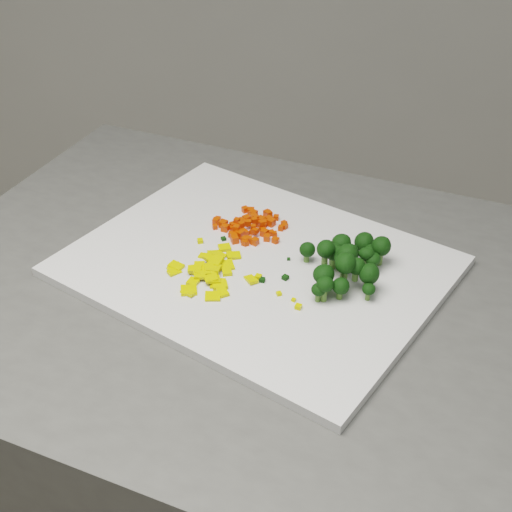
# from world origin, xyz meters

# --- Properties ---
(counter_block) EXTENTS (1.10, 0.90, 0.90)m
(counter_block) POSITION_xyz_m (-0.11, 0.57, 0.45)
(counter_block) COLOR #4E4F4C
(counter_block) RESTS_ON ground
(cutting_board) EXTENTS (0.58, 0.53, 0.01)m
(cutting_board) POSITION_xyz_m (-0.14, 0.61, 0.91)
(cutting_board) COLOR silver
(cutting_board) RESTS_ON counter_block
(carrot_pile) EXTENTS (0.10, 0.10, 0.03)m
(carrot_pile) POSITION_xyz_m (-0.16, 0.68, 0.93)
(carrot_pile) COLOR red
(carrot_pile) RESTS_ON cutting_board
(pepper_pile) EXTENTS (0.12, 0.12, 0.02)m
(pepper_pile) POSITION_xyz_m (-0.20, 0.58, 0.92)
(pepper_pile) COLOR #D9C40B
(pepper_pile) RESTS_ON cutting_board
(broccoli_pile) EXTENTS (0.12, 0.12, 0.06)m
(broccoli_pile) POSITION_xyz_m (-0.03, 0.59, 0.94)
(broccoli_pile) COLOR black
(broccoli_pile) RESTS_ON cutting_board
(carrot_cube_0) EXTENTS (0.01, 0.01, 0.01)m
(carrot_cube_0) POSITION_xyz_m (-0.16, 0.72, 0.92)
(carrot_cube_0) COLOR red
(carrot_cube_0) RESTS_ON carrot_pile
(carrot_cube_1) EXTENTS (0.01, 0.01, 0.01)m
(carrot_cube_1) POSITION_xyz_m (-0.16, 0.72, 0.92)
(carrot_cube_1) COLOR red
(carrot_cube_1) RESTS_ON carrot_pile
(carrot_cube_2) EXTENTS (0.01, 0.01, 0.01)m
(carrot_cube_2) POSITION_xyz_m (-0.16, 0.68, 0.92)
(carrot_cube_2) COLOR red
(carrot_cube_2) RESTS_ON carrot_pile
(carrot_cube_3) EXTENTS (0.01, 0.01, 0.01)m
(carrot_cube_3) POSITION_xyz_m (-0.17, 0.68, 0.92)
(carrot_cube_3) COLOR red
(carrot_cube_3) RESTS_ON carrot_pile
(carrot_cube_4) EXTENTS (0.01, 0.01, 0.01)m
(carrot_cube_4) POSITION_xyz_m (-0.15, 0.67, 0.92)
(carrot_cube_4) COLOR red
(carrot_cube_4) RESTS_ON carrot_pile
(carrot_cube_5) EXTENTS (0.01, 0.01, 0.01)m
(carrot_cube_5) POSITION_xyz_m (-0.12, 0.65, 0.92)
(carrot_cube_5) COLOR red
(carrot_cube_5) RESTS_ON carrot_pile
(carrot_cube_6) EXTENTS (0.01, 0.01, 0.01)m
(carrot_cube_6) POSITION_xyz_m (-0.17, 0.67, 0.92)
(carrot_cube_6) COLOR red
(carrot_cube_6) RESTS_ON carrot_pile
(carrot_cube_7) EXTENTS (0.01, 0.01, 0.01)m
(carrot_cube_7) POSITION_xyz_m (-0.18, 0.68, 0.92)
(carrot_cube_7) COLOR red
(carrot_cube_7) RESTS_ON carrot_pile
(carrot_cube_8) EXTENTS (0.01, 0.01, 0.01)m
(carrot_cube_8) POSITION_xyz_m (-0.15, 0.69, 0.92)
(carrot_cube_8) COLOR red
(carrot_cube_8) RESTS_ON carrot_pile
(carrot_cube_9) EXTENTS (0.01, 0.01, 0.01)m
(carrot_cube_9) POSITION_xyz_m (-0.19, 0.67, 0.92)
(carrot_cube_9) COLOR red
(carrot_cube_9) RESTS_ON carrot_pile
(carrot_cube_10) EXTENTS (0.01, 0.01, 0.01)m
(carrot_cube_10) POSITION_xyz_m (-0.16, 0.67, 0.92)
(carrot_cube_10) COLOR red
(carrot_cube_10) RESTS_ON carrot_pile
(carrot_cube_11) EXTENTS (0.01, 0.01, 0.01)m
(carrot_cube_11) POSITION_xyz_m (-0.12, 0.66, 0.92)
(carrot_cube_11) COLOR red
(carrot_cube_11) RESTS_ON carrot_pile
(carrot_cube_12) EXTENTS (0.01, 0.01, 0.01)m
(carrot_cube_12) POSITION_xyz_m (-0.21, 0.69, 0.92)
(carrot_cube_12) COLOR red
(carrot_cube_12) RESTS_ON carrot_pile
(carrot_cube_13) EXTENTS (0.01, 0.01, 0.01)m
(carrot_cube_13) POSITION_xyz_m (-0.14, 0.68, 0.92)
(carrot_cube_13) COLOR red
(carrot_cube_13) RESTS_ON carrot_pile
(carrot_cube_14) EXTENTS (0.01, 0.01, 0.01)m
(carrot_cube_14) POSITION_xyz_m (-0.17, 0.67, 0.92)
(carrot_cube_14) COLOR red
(carrot_cube_14) RESTS_ON carrot_pile
(carrot_cube_15) EXTENTS (0.01, 0.01, 0.01)m
(carrot_cube_15) POSITION_xyz_m (-0.14, 0.69, 0.92)
(carrot_cube_15) COLOR red
(carrot_cube_15) RESTS_ON carrot_pile
(carrot_cube_16) EXTENTS (0.01, 0.01, 0.01)m
(carrot_cube_16) POSITION_xyz_m (-0.11, 0.70, 0.92)
(carrot_cube_16) COLOR red
(carrot_cube_16) RESTS_ON carrot_pile
(carrot_cube_17) EXTENTS (0.01, 0.01, 0.01)m
(carrot_cube_17) POSITION_xyz_m (-0.17, 0.69, 0.92)
(carrot_cube_17) COLOR red
(carrot_cube_17) RESTS_ON carrot_pile
(carrot_cube_18) EXTENTS (0.01, 0.01, 0.01)m
(carrot_cube_18) POSITION_xyz_m (-0.15, 0.66, 0.92)
(carrot_cube_18) COLOR red
(carrot_cube_18) RESTS_ON carrot_pile
(carrot_cube_19) EXTENTS (0.01, 0.01, 0.01)m
(carrot_cube_19) POSITION_xyz_m (-0.21, 0.69, 0.92)
(carrot_cube_19) COLOR red
(carrot_cube_19) RESTS_ON carrot_pile
(carrot_cube_20) EXTENTS (0.01, 0.01, 0.01)m
(carrot_cube_20) POSITION_xyz_m (-0.17, 0.70, 0.92)
(carrot_cube_20) COLOR red
(carrot_cube_20) RESTS_ON carrot_pile
(carrot_cube_21) EXTENTS (0.01, 0.01, 0.01)m
(carrot_cube_21) POSITION_xyz_m (-0.14, 0.67, 0.92)
(carrot_cube_21) COLOR red
(carrot_cube_21) RESTS_ON carrot_pile
(carrot_cube_22) EXTENTS (0.01, 0.01, 0.01)m
(carrot_cube_22) POSITION_xyz_m (-0.17, 0.73, 0.92)
(carrot_cube_22) COLOR red
(carrot_cube_22) RESTS_ON carrot_pile
(carrot_cube_23) EXTENTS (0.01, 0.01, 0.01)m
(carrot_cube_23) POSITION_xyz_m (-0.20, 0.68, 0.92)
(carrot_cube_23) COLOR red
(carrot_cube_23) RESTS_ON carrot_pile
(carrot_cube_24) EXTENTS (0.01, 0.01, 0.01)m
(carrot_cube_24) POSITION_xyz_m (-0.13, 0.67, 0.92)
(carrot_cube_24) COLOR red
(carrot_cube_24) RESTS_ON carrot_pile
(carrot_cube_25) EXTENTS (0.01, 0.01, 0.01)m
(carrot_cube_25) POSITION_xyz_m (-0.17, 0.65, 0.92)
(carrot_cube_25) COLOR red
(carrot_cube_25) RESTS_ON carrot_pile
(carrot_cube_26) EXTENTS (0.01, 0.01, 0.01)m
(carrot_cube_26) POSITION_xyz_m (-0.16, 0.72, 0.92)
(carrot_cube_26) COLOR red
(carrot_cube_26) RESTS_ON carrot_pile
(carrot_cube_27) EXTENTS (0.01, 0.01, 0.01)m
(carrot_cube_27) POSITION_xyz_m (-0.15, 0.67, 0.92)
(carrot_cube_27) COLOR red
(carrot_cube_27) RESTS_ON carrot_pile
(carrot_cube_28) EXTENTS (0.01, 0.01, 0.01)m
(carrot_cube_28) POSITION_xyz_m (-0.18, 0.66, 0.92)
(carrot_cube_28) COLOR red
(carrot_cube_28) RESTS_ON carrot_pile
(carrot_cube_29) EXTENTS (0.01, 0.01, 0.01)m
(carrot_cube_29) POSITION_xyz_m (-0.13, 0.70, 0.92)
(carrot_cube_29) COLOR red
(carrot_cube_29) RESTS_ON carrot_pile
(carrot_cube_30) EXTENTS (0.01, 0.01, 0.01)m
(carrot_cube_30) POSITION_xyz_m (-0.14, 0.72, 0.92)
(carrot_cube_30) COLOR red
(carrot_cube_30) RESTS_ON carrot_pile
(carrot_cube_31) EXTENTS (0.01, 0.01, 0.01)m
(carrot_cube_31) POSITION_xyz_m (-0.15, 0.65, 0.92)
(carrot_cube_31) COLOR red
(carrot_cube_31) RESTS_ON carrot_pile
(carrot_cube_32) EXTENTS (0.01, 0.01, 0.01)m
(carrot_cube_32) POSITION_xyz_m (-0.16, 0.65, 0.92)
(carrot_cube_32) COLOR red
(carrot_cube_32) RESTS_ON carrot_pile
(carrot_cube_33) EXTENTS (0.01, 0.01, 0.01)m
(carrot_cube_33) POSITION_xyz_m (-0.12, 0.71, 0.92)
(carrot_cube_33) COLOR red
(carrot_cube_33) RESTS_ON carrot_pile
(carrot_cube_34) EXTENTS (0.01, 0.01, 0.01)m
(carrot_cube_34) POSITION_xyz_m (-0.15, 0.70, 0.92)
(carrot_cube_34) COLOR red
(carrot_cube_34) RESTS_ON carrot_pile
(carrot_cube_35) EXTENTS (0.01, 0.01, 0.01)m
(carrot_cube_35) POSITION_xyz_m (-0.17, 0.67, 0.92)
(carrot_cube_35) COLOR red
(carrot_cube_35) RESTS_ON carrot_pile
(carrot_cube_36) EXTENTS (0.01, 0.01, 0.01)m
(carrot_cube_36) POSITION_xyz_m (-0.12, 0.67, 0.92)
(carrot_cube_36) COLOR red
(carrot_cube_36) RESTS_ON carrot_pile
(carrot_cube_37) EXTENTS (0.01, 0.01, 0.01)m
(carrot_cube_37) POSITION_xyz_m (-0.16, 0.64, 0.92)
(carrot_cube_37) COLOR red
(carrot_cube_37) RESTS_ON carrot_pile
(carrot_cube_38) EXTENTS (0.01, 0.01, 0.01)m
(carrot_cube_38) POSITION_xyz_m (-0.14, 0.72, 0.92)
(carrot_cube_38) COLOR red
(carrot_cube_38) RESTS_ON carrot_pile
(carrot_cube_39) EXTENTS (0.01, 0.01, 0.01)m
(carrot_cube_39) POSITION_xyz_m (-0.17, 0.69, 0.92)
(carrot_cube_39) COLOR red
(carrot_cube_39) RESTS_ON carrot_pile
(carrot_cube_40) EXTENTS (0.01, 0.01, 0.01)m
(carrot_cube_40) POSITION_xyz_m (-0.16, 0.65, 0.92)
(carrot_cube_40) COLOR red
(carrot_cube_40) RESTS_ON carrot_pile
(carrot_cube_41) EXTENTS (0.01, 0.01, 0.01)m
(carrot_cube_41) POSITION_xyz_m (-0.15, 0.67, 0.93)
(carrot_cube_41) COLOR red
(carrot_cube_41) RESTS_ON carrot_pile
(carrot_cube_42) EXTENTS (0.01, 0.01, 0.01)m
(carrot_cube_42) POSITION_xyz_m (-0.13, 0.70, 0.92)
(carrot_cube_42) COLOR red
(carrot_cube_42) RESTS_ON carrot_pile
(carrot_cube_43) EXTENTS (0.01, 0.01, 0.01)m
(carrot_cube_43) POSITION_xyz_m (-0.12, 0.69, 0.92)
(carrot_cube_43) COLOR red
(carrot_cube_43) RESTS_ON carrot_pile
(carrot_cube_44) EXTENTS (0.01, 0.01, 0.01)m
(carrot_cube_44) POSITION_xyz_m (-0.18, 0.66, 0.92)
(carrot_cube_44) COLOR red
(carrot_cube_44) RESTS_ON carrot_pile
(carrot_cube_45) EXTENTS (0.01, 0.01, 0.01)m
(carrot_cube_45) POSITION_xyz_m (-0.17, 0.68, 0.92)
(carrot_cube_45) COLOR red
(carrot_cube_45) RESTS_ON carrot_pile
(carrot_cube_46) EXTENTS (0.01, 0.01, 0.01)m
(carrot_cube_46) POSITION_xyz_m (-0.11, 0.69, 0.92)
(carrot_cube_46) COLOR red
(carrot_cube_46) RESTS_ON carrot_pile
(carrot_cube_47) EXTENTS (0.01, 0.01, 0.01)m
(carrot_cube_47) POSITION_xyz_m (-0.14, 0.68, 0.92)
(carrot_cube_47) COLOR red
(carrot_cube_47) RESTS_ON carrot_pile
(carrot_cube_48) EXTENTS (0.01, 0.01, 0.01)m
(carrot_cube_48) POSITION_xyz_m (-0.18, 0.68, 0.92)
(carrot_cube_48) COLOR red
(carrot_cube_48) RESTS_ON carrot_pile
(carrot_cube_49) EXTENTS (0.01, 0.01, 0.01)m
(carrot_cube_49) POSITION_xyz_m (-0.21, 0.68, 0.92)
(carrot_cube_49) COLOR red
(carrot_cube_49) RESTS_ON carrot_pile
(carrot_cube_50) EXTENTS (0.01, 0.01, 0.01)m
(carrot_cube_50) POSITION_xyz_m (-0.18, 0.68, 0.92)
(carrot_cube_50) COLOR red
(carrot_cube_50) RESTS_ON carrot_pile
(carrot_cube_51) EXTENTS (0.01, 0.01, 0.01)m
(carrot_cube_51) POSITION_xyz_m (-0.16, 0.71, 0.92)
(carrot_cube_51) COLOR red
(carrot_cube_51) RESTS_ON carrot_pile
(carrot_cube_52) EXTENTS (0.01, 0.01, 0.01)m
(carrot_cube_52) POSITION_xyz_m (-0.15, 0.69, 0.92)
(carrot_cube_52) COLOR red
(carrot_cube_52) RESTS_ON carrot_pile
(carrot_cube_53) EXTENTS (0.01, 0.01, 0.01)m
(carrot_cube_53) POSITION_xyz_m (-0.15, 0.71, 0.92)
(carrot_cube_53) COLOR red
(carrot_cube_53) RESTS_ON carrot_pile
(carrot_cube_54) EXTENTS (0.01, 0.01, 0.01)m
(carrot_cube_54) POSITION_xyz_m (-0.14, 0.70, 0.92)
(carrot_cube_54) COLOR red
(carrot_cube_54) RESTS_ON carrot_pile
(carrot_cube_55) EXTENTS (0.01, 0.01, 0.01)m
(carrot_cube_55) POSITION_xyz_m (-0.18, 0.69, 0.92)
(carrot_cube_55) COLOR red
(carrot_cube_55) RESTS_ON carrot_pile
(carrot_cube_56) EXTENTS (0.01, 0.01, 0.01)m
(carrot_cube_56) POSITION_xyz_m (-0.13, 0.66, 0.92)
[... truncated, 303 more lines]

